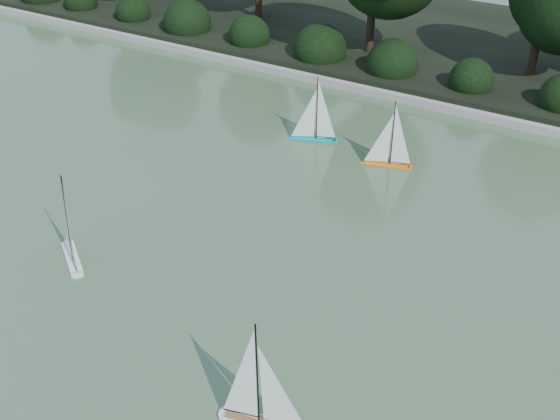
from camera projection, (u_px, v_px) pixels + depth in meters
name	position (u px, v px, depth m)	size (l,w,h in m)	color
ground	(211.00, 353.00, 9.06)	(80.00, 80.00, 0.00)	#395432
pond_coping	(454.00, 108.00, 15.52)	(40.00, 0.35, 0.18)	gray
far_bank	(507.00, 54.00, 18.37)	(40.00, 8.00, 0.30)	black
shrub_hedge	(469.00, 80.00, 15.98)	(29.10, 1.10, 1.10)	black
sailboat_white_a	(69.00, 243.00, 10.75)	(1.04, 0.78, 1.58)	white
sailboat_white_b	(270.00, 410.00, 7.91)	(1.19, 0.48, 1.63)	silver
sailboat_orange	(384.00, 155.00, 13.31)	(1.03, 0.46, 1.43)	orange
sailboat_teal	(310.00, 130.00, 14.24)	(1.06, 0.54, 1.48)	#039C9C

